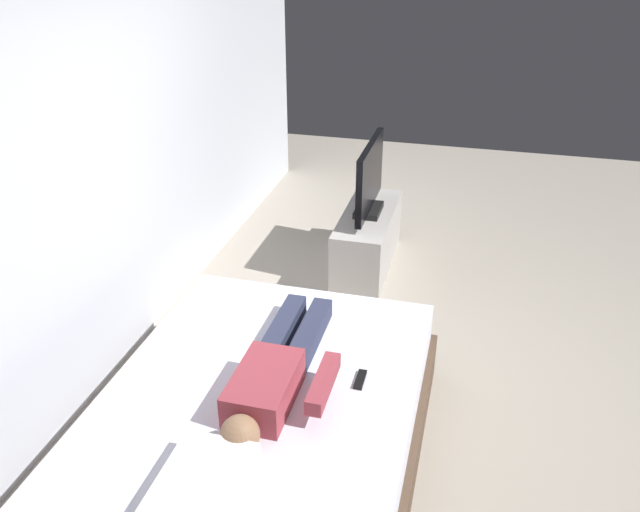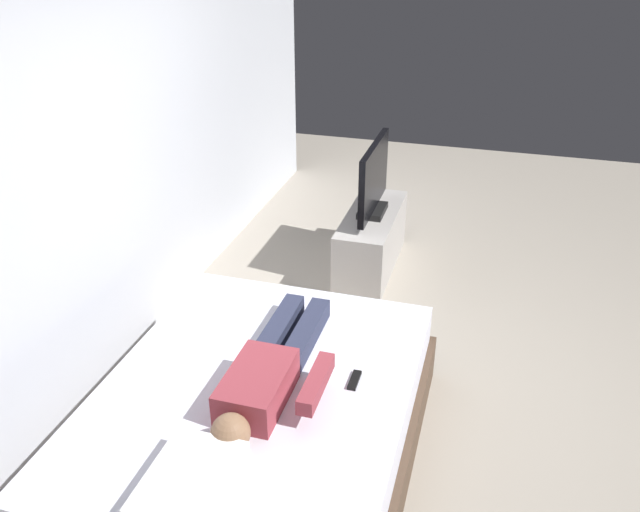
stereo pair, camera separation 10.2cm
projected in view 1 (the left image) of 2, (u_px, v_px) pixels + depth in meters
The scene contains 8 objects.
ground_plane at pixel (389, 389), 4.10m from camera, with size 10.00×10.00×0.00m, color #ADA393.
back_wall at pixel (131, 134), 4.20m from camera, with size 6.40×0.10×2.80m, color silver.
bed at pixel (263, 429), 3.40m from camera, with size 2.09×1.62×0.54m.
pillow at pixel (202, 487), 2.63m from camera, with size 0.48×0.34×0.12m, color white.
person at pixel (276, 374), 3.25m from camera, with size 1.26×0.46×0.18m.
remote at pixel (360, 379), 3.32m from camera, with size 0.15×0.04×0.02m, color black.
tv_stand at pixel (367, 240), 5.41m from camera, with size 1.10×0.40×0.50m, color #B7B2AD.
tv at pixel (370, 180), 5.16m from camera, with size 0.88×0.20×0.59m.
Camera 1 is at (-3.24, -0.39, 2.66)m, focal length 36.32 mm.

